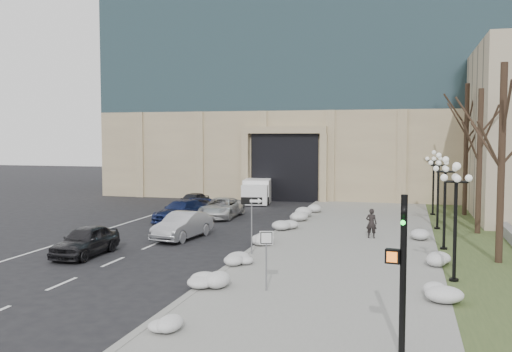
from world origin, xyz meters
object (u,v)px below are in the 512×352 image
Objects in this scene: car_b at (183,226)px; lamppost_c at (438,180)px; car_a at (86,241)px; car_e at (192,201)px; lamppost_d at (434,174)px; keep_sign at (266,248)px; car_d at (221,208)px; lamppost_a at (456,206)px; one_way_sign at (255,208)px; car_c at (181,211)px; lamppost_b at (445,190)px; pedestrian at (371,223)px; box_truck at (258,191)px; traffic_signal at (401,278)px.

lamppost_c is (13.96, 6.64, 2.32)m from car_b.
car_a is 1.12× the size of car_e.
lamppost_c is 1.00× the size of lamppost_d.
car_d is at bearing 96.52° from keep_sign.
lamppost_a is at bearing -39.07° from car_e.
lamppost_d is (8.80, 16.71, 0.71)m from one_way_sign.
lamppost_b is (16.56, -5.96, 2.36)m from car_c.
car_d is 2.16× the size of keep_sign.
lamppost_d reaches higher than pedestrian.
car_e is at bearing -28.52° from pedestrian.
car_c is at bearing 121.11° from one_way_sign.
lamppost_b reaches higher than one_way_sign.
car_c is 18.59m from keep_sign.
lamppost_a is at bearing -16.51° from car_b.
car_a is 10.89m from keep_sign.
car_b is 0.96× the size of lamppost_c.
lamppost_b reaches higher than car_c.
car_a is 0.90× the size of lamppost_c.
keep_sign is at bearing -83.78° from box_truck.
box_truck is at bearing 140.93° from lamppost_c.
pedestrian is (14.58, -10.30, 0.29)m from car_e.
lamppost_c is (1.94, 21.34, 0.95)m from traffic_signal.
car_a is 18.14m from car_e.
box_truck is at bearing 94.16° from car_c.
car_c is 12.44m from box_truck.
lamppost_c reaches higher than car_c.
car_c is (-2.60, 6.10, -0.04)m from car_b.
lamppost_d is at bearing 90.00° from lamppost_b.
box_truck is at bearing 88.66° from keep_sign.
lamppost_d reaches higher than traffic_signal.
lamppost_c is (16.75, 12.10, 2.35)m from car_a.
one_way_sign reaches higher than keep_sign.
car_d is at bearing 107.73° from one_way_sign.
lamppost_a is (14.42, -24.71, 2.09)m from box_truck.
one_way_sign reaches higher than box_truck.
car_c is 1.71× the size of one_way_sign.
lamppost_b is at bearing -27.31° from car_e.
lamppost_b is (6.75, 9.80, 1.37)m from keep_sign.
lamppost_d is at bearing 54.57° from one_way_sign.
car_b is 1.06× the size of traffic_signal.
lamppost_c is (14.52, -1.85, 2.38)m from car_d.
box_truck is 18.69m from lamppost_c.
car_a is 20.80m from lamppost_c.
traffic_signal reaches higher than car_e.
car_d is at bearing 134.36° from lamppost_a.
lamppost_b and lamppost_d have the same top height.
lamppost_a is (16.75, -0.90, 2.35)m from car_a.
pedestrian reaches higher than car_a.
one_way_sign is (-5.09, -5.88, 1.42)m from pedestrian.
lamppost_d is at bearing 90.00° from lamppost_c.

